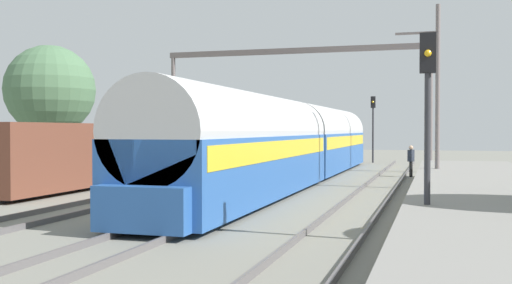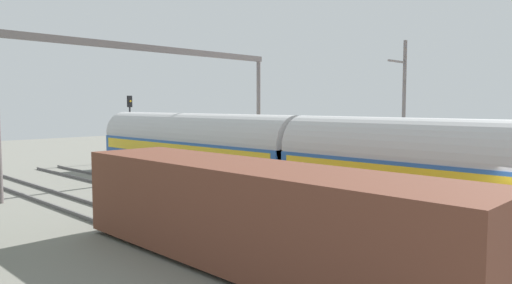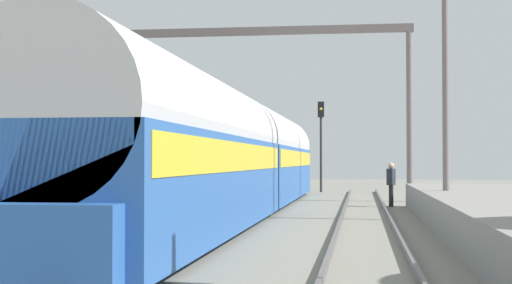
{
  "view_description": "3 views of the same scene",
  "coord_description": "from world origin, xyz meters",
  "px_view_note": "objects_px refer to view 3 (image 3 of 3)",
  "views": [
    {
      "loc": [
        8.83,
        -18.52,
        2.6
      ],
      "look_at": [
        2.16,
        3.77,
        2.12
      ],
      "focal_mm": 42.36,
      "sensor_mm": 36.0,
      "label": 1
    },
    {
      "loc": [
        -15.47,
        -3.71,
        4.48
      ],
      "look_at": [
        -0.19,
        11.27,
        2.8
      ],
      "focal_mm": 33.11,
      "sensor_mm": 36.0,
      "label": 2
    },
    {
      "loc": [
        6.34,
        -14.97,
        1.8
      ],
      "look_at": [
        1.08,
        23.65,
        2.75
      ],
      "focal_mm": 54.08,
      "sensor_mm": 36.0,
      "label": 3
    }
  ],
  "objects_px": {
    "catenary_gantry": "(220,70)",
    "passenger_train": "(236,156)",
    "person_crossing": "(391,180)",
    "railway_signal_far": "(321,134)"
  },
  "relations": [
    {
      "from": "catenary_gantry",
      "to": "passenger_train",
      "type": "bearing_deg",
      "value": -76.3
    },
    {
      "from": "catenary_gantry",
      "to": "person_crossing",
      "type": "bearing_deg",
      "value": -27.95
    },
    {
      "from": "passenger_train",
      "to": "catenary_gantry",
      "type": "distance_m",
      "value": 9.95
    },
    {
      "from": "railway_signal_far",
      "to": "catenary_gantry",
      "type": "xyz_separation_m",
      "value": [
        -4.08,
        -9.83,
        2.63
      ]
    },
    {
      "from": "person_crossing",
      "to": "railway_signal_far",
      "type": "xyz_separation_m",
      "value": [
        -3.43,
        13.81,
        2.29
      ]
    },
    {
      "from": "passenger_train",
      "to": "catenary_gantry",
      "type": "height_order",
      "value": "catenary_gantry"
    },
    {
      "from": "passenger_train",
      "to": "railway_signal_far",
      "type": "distance_m",
      "value": 18.83
    },
    {
      "from": "passenger_train",
      "to": "railway_signal_far",
      "type": "xyz_separation_m",
      "value": [
        1.92,
        18.68,
        1.35
      ]
    },
    {
      "from": "person_crossing",
      "to": "catenary_gantry",
      "type": "relative_size",
      "value": 0.1
    },
    {
      "from": "railway_signal_far",
      "to": "catenary_gantry",
      "type": "distance_m",
      "value": 10.96
    }
  ]
}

